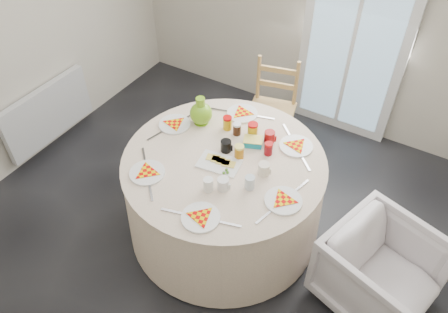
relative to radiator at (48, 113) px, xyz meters
The scene contains 12 objects.
floor 1.99m from the radiator, ahead, with size 4.00×4.00×0.00m, color black.
glass_door 3.00m from the radiator, 36.79° to the left, with size 1.00×0.08×2.10m, color silver.
radiator is the anchor object (origin of this frame).
table 2.00m from the radiator, ahead, with size 1.55×1.55×0.79m, color beige.
wooden_chair 2.15m from the radiator, 28.98° to the left, with size 0.42×0.40×0.94m, color #A88F4B, non-canonical shape.
armchair 3.27m from the radiator, ahead, with size 0.70×0.65×0.72m, color silver.
place_settings 2.04m from the radiator, ahead, with size 1.38×1.38×0.03m, color silver, non-canonical shape.
jar_cluster 2.10m from the radiator, ahead, with size 0.46×0.23×0.14m, color brown, non-canonical shape.
butter_tub 2.15m from the radiator, ahead, with size 0.14×0.10×0.06m, color #0F8DA8.
green_pitcher 1.71m from the radiator, ahead, with size 0.18×0.18×0.23m, color #6CAA19, non-canonical shape.
cheese_platter 2.03m from the radiator, ahead, with size 0.30×0.19×0.04m, color white, non-canonical shape.
mugs_glasses 2.19m from the radiator, ahead, with size 0.61×0.61×0.11m, color #A39F9F, non-canonical shape.
Camera 1 is at (1.24, -1.80, 2.98)m, focal length 35.00 mm.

